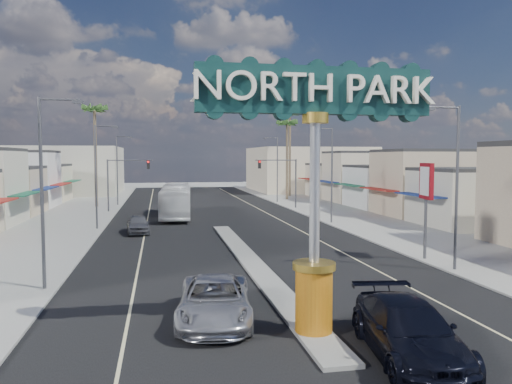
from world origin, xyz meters
name	(u,v)px	position (x,y,z in m)	size (l,w,h in m)	color
ground	(219,227)	(0.00, 30.00, 0.00)	(160.00, 160.00, 0.00)	gray
road	(219,227)	(0.00, 30.00, 0.01)	(20.00, 120.00, 0.01)	black
median_island	(252,262)	(0.00, 14.00, 0.08)	(1.30, 30.00, 0.16)	gray
sidewalk_left	(55,230)	(-14.00, 30.00, 0.06)	(8.00, 120.00, 0.12)	gray
sidewalk_right	(365,222)	(14.00, 30.00, 0.06)	(8.00, 120.00, 0.12)	gray
storefront_row_right	(399,183)	(24.00, 43.00, 3.00)	(12.00, 42.00, 6.00)	#B7B29E
backdrop_far_left	(59,170)	(-22.00, 75.00, 4.00)	(20.00, 20.00, 8.00)	#B7B29E
backdrop_far_right	(308,169)	(22.00, 75.00, 4.00)	(20.00, 20.00, 8.00)	beige
gateway_sign	(315,167)	(0.00, 1.98, 5.93)	(8.20, 1.50, 9.15)	#CB620F
traffic_signal_left	(124,175)	(-9.18, 43.99, 4.27)	(5.09, 0.45, 6.00)	#47474C
traffic_signal_right	(281,174)	(9.18, 43.99, 4.27)	(5.09, 0.45, 6.00)	#47474C
streetlight_l_near	(45,183)	(-10.43, 10.00, 5.07)	(2.03, 0.22, 9.00)	#47474C
streetlight_l_mid	(98,171)	(-10.43, 30.00, 5.07)	(2.03, 0.22, 9.00)	#47474C
streetlight_l_far	(118,166)	(-10.43, 52.00, 5.07)	(2.03, 0.22, 9.00)	#47474C
streetlight_r_near	(454,179)	(10.43, 10.00, 5.07)	(2.03, 0.22, 9.00)	#47474C
streetlight_r_mid	(330,170)	(10.43, 30.00, 5.07)	(2.03, 0.22, 9.00)	#47474C
streetlight_r_far	(276,166)	(10.43, 52.00, 5.07)	(2.03, 0.22, 9.00)	#47474C
palm_left_far	(95,114)	(-13.00, 50.00, 11.50)	(2.60, 2.60, 13.10)	brown
palm_right_mid	(287,127)	(13.00, 56.00, 10.60)	(2.60, 2.60, 12.10)	brown
palm_right_far	(290,118)	(15.00, 62.00, 12.39)	(2.60, 2.60, 14.10)	brown
suv_left	(215,300)	(-3.25, 4.15, 0.82)	(2.71, 5.89, 1.64)	#BCBCC1
suv_right	(409,330)	(2.30, -0.46, 0.88)	(2.47, 6.08, 1.76)	black
car_parked_left	(138,224)	(-7.04, 27.35, 0.76)	(1.79, 4.44, 1.51)	slate
city_bus	(176,201)	(-3.60, 37.73, 1.72)	(2.89, 12.35, 3.44)	silver
bank_pylon_sign	(426,186)	(10.49, 12.98, 4.50)	(0.52, 1.82, 5.79)	#47474C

